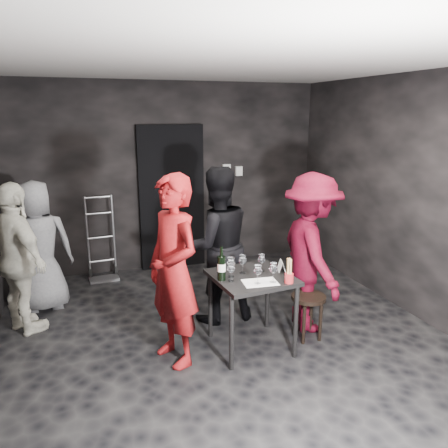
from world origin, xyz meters
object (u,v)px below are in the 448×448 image
object	(u,v)px
bystander_cream	(18,254)
bystander_grey	(38,245)
tasting_table	(252,285)
wine_bottle	(222,267)
woman_black	(216,234)
stool	(308,304)
breadstick_cup	(289,271)
hand_truck	(103,263)
man_maroon	(312,244)
server_red	(173,255)

from	to	relation	value
bystander_cream	bystander_grey	world-z (taller)	bystander_cream
tasting_table	wine_bottle	size ratio (longest dim) A/B	2.33
woman_black	bystander_grey	size ratio (longest dim) A/B	1.25
stool	breadstick_cup	world-z (taller)	breadstick_cup
hand_truck	stool	size ratio (longest dim) A/B	2.49
tasting_table	stool	bearing A→B (deg)	-3.36
stool	bystander_grey	bearing A→B (deg)	147.88
woman_black	bystander_grey	xyz separation A→B (m)	(-1.86, 0.90, -0.20)
hand_truck	wine_bottle	size ratio (longest dim) A/B	3.64
breadstick_cup	hand_truck	bearing A→B (deg)	119.44
bystander_grey	wine_bottle	world-z (taller)	bystander_grey
man_maroon	bystander_grey	world-z (taller)	man_maroon
man_maroon	breadstick_cup	bearing A→B (deg)	139.65
hand_truck	bystander_grey	bearing A→B (deg)	-136.57
stool	server_red	xyz separation A→B (m)	(-1.37, 0.05, 0.66)
bystander_cream	bystander_grey	xyz separation A→B (m)	(0.16, 0.52, -0.07)
wine_bottle	breadstick_cup	distance (m)	0.62
bystander_grey	wine_bottle	size ratio (longest dim) A/B	4.89
tasting_table	bystander_grey	xyz separation A→B (m)	(-1.99, 1.60, 0.14)
stool	wine_bottle	bearing A→B (deg)	178.57
woman_black	man_maroon	xyz separation A→B (m)	(0.88, -0.52, -0.05)
tasting_table	hand_truck	bearing A→B (deg)	117.73
stool	server_red	distance (m)	1.52
stool	hand_truck	bearing A→B (deg)	127.62
man_maroon	bystander_cream	distance (m)	3.03
man_maroon	server_red	bearing A→B (deg)	102.94
server_red	bystander_cream	xyz separation A→B (m)	(-1.39, 1.06, -0.18)
hand_truck	tasting_table	distance (m)	2.73
woman_black	man_maroon	world-z (taller)	woman_black
tasting_table	stool	xyz separation A→B (m)	(0.61, -0.04, -0.28)
tasting_table	man_maroon	xyz separation A→B (m)	(0.75, 0.18, 0.29)
hand_truck	bystander_grey	distance (m)	1.22
woman_black	breadstick_cup	distance (m)	1.06
hand_truck	wine_bottle	distance (m)	2.66
hand_truck	woman_black	bearing A→B (deg)	-60.13
server_red	wine_bottle	world-z (taller)	server_red
hand_truck	breadstick_cup	bearing A→B (deg)	-64.38
woman_black	wine_bottle	world-z (taller)	woman_black
stool	man_maroon	distance (m)	0.62
hand_truck	breadstick_cup	distance (m)	3.13
stool	breadstick_cup	bearing A→B (deg)	-145.86
server_red	wine_bottle	size ratio (longest dim) A/B	6.44
bystander_cream	breadstick_cup	size ratio (longest dim) A/B	6.78
server_red	breadstick_cup	bearing A→B (deg)	53.95
hand_truck	man_maroon	xyz separation A→B (m)	(2.00, -2.21, 0.73)
hand_truck	woman_black	distance (m)	2.17
hand_truck	stool	xyz separation A→B (m)	(1.87, -2.42, 0.16)
tasting_table	woman_black	bearing A→B (deg)	100.49
bystander_grey	hand_truck	bearing A→B (deg)	-138.35
hand_truck	bystander_cream	distance (m)	1.71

